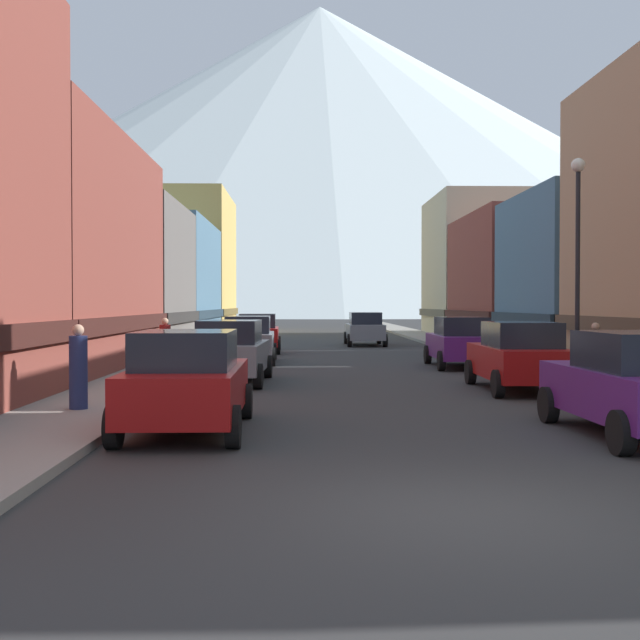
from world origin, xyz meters
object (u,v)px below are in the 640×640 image
car_left_3 (258,333)px  car_right_2 (460,342)px  car_right_0 (636,384)px  pedestrian_0 (595,354)px  car_right_1 (519,356)px  streetlamp_right (578,236)px  car_left_0 (187,381)px  pedestrian_1 (165,345)px  car_left_2 (249,339)px  car_left_1 (231,351)px  pedestrian_2 (78,370)px  car_driving_0 (365,329)px

car_left_3 → car_right_2: size_ratio=1.00×
car_right_0 → pedestrian_0: 8.87m
car_right_1 → streetlamp_right: 3.46m
car_left_0 → car_right_2: same height
car_left_0 → pedestrian_1: (-2.45, 12.29, 0.00)m
streetlamp_right → pedestrian_1: bearing=154.3°
car_left_2 → pedestrian_0: bearing=-40.1°
car_left_1 → streetlamp_right: bearing=-12.2°
pedestrian_0 → pedestrian_1: size_ratio=0.97×
car_left_2 → car_right_0: same height
pedestrian_0 → streetlamp_right: streetlamp_right is taller
car_left_3 → car_right_2: (7.60, -8.76, 0.00)m
car_left_3 → car_right_0: same height
car_right_0 → pedestrian_2: 10.42m
car_driving_0 → pedestrian_2: (-7.85, -27.00, 0.03)m
car_left_0 → car_right_0: size_ratio=0.99×
car_right_0 → car_driving_0: (-2.20, 29.75, 0.00)m
car_right_1 → pedestrian_1: pedestrian_1 is taller
pedestrian_2 → pedestrian_0: bearing=24.8°
car_left_0 → car_driving_0: (5.40, 29.07, 0.00)m
car_left_1 → car_right_2: same height
car_right_2 → car_left_0: bearing=-118.1°
streetlamp_right → car_left_2: bearing=133.6°
pedestrian_2 → streetlamp_right: size_ratio=0.29×
pedestrian_0 → pedestrian_1: bearing=160.4°
car_left_1 → pedestrian_0: bearing=-4.8°
streetlamp_right → car_driving_0: bearing=99.5°
pedestrian_1 → streetlamp_right: (11.60, -5.59, 3.08)m
car_left_2 → pedestrian_0: size_ratio=2.81×
car_left_2 → car_right_1: bearing=-52.1°
car_left_1 → car_driving_0: size_ratio=1.01×
car_right_1 → pedestrian_1: (-10.05, 5.75, 0.00)m
car_left_1 → car_left_3: same height
car_right_2 → streetlamp_right: (1.55, -7.52, 3.09)m
car_left_1 → car_right_0: size_ratio=1.01×
car_right_2 → pedestrian_1: bearing=-169.1°
pedestrian_1 → car_right_1: bearing=-29.8°
pedestrian_0 → pedestrian_2: size_ratio=0.94×
car_right_0 → car_left_1: bearing=129.1°
car_left_3 → car_right_0: size_ratio=1.00×
car_right_1 → car_driving_0: 22.63m
car_right_0 → pedestrian_1: 16.41m
car_left_3 → pedestrian_1: 10.96m
car_right_0 → car_right_2: bearing=90.0°
car_left_3 → pedestrian_0: car_left_3 is taller
car_left_2 → car_right_1: (7.60, -9.76, 0.00)m
car_left_2 → car_right_2: same height
car_right_2 → pedestrian_1: size_ratio=2.71×
car_right_2 → car_right_1: bearing=-90.0°
car_left_2 → car_right_0: bearing=-65.9°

